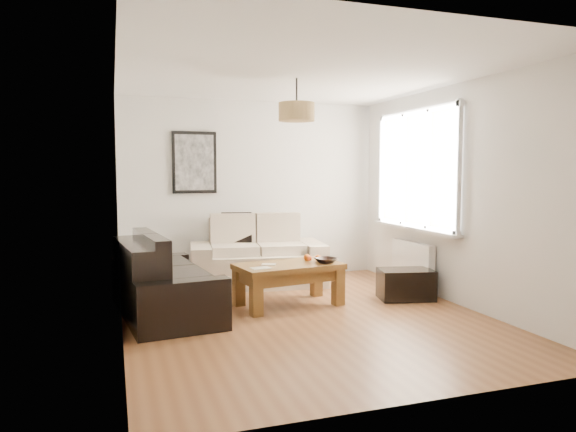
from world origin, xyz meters
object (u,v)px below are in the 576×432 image
object	(u,v)px
sofa_leather	(165,277)
ottoman	(406,284)
coffee_table	(289,284)
loveseat_cream	(257,252)

from	to	relation	value
sofa_leather	ottoman	xyz separation A→B (m)	(2.88, -0.27, -0.22)
coffee_table	loveseat_cream	bearing A→B (deg)	91.96
sofa_leather	coffee_table	size ratio (longest dim) A/B	1.55
coffee_table	ottoman	distance (m)	1.48
ottoman	loveseat_cream	bearing A→B (deg)	136.52
coffee_table	sofa_leather	bearing A→B (deg)	176.33
loveseat_cream	sofa_leather	xyz separation A→B (m)	(-1.37, -1.16, -0.05)
loveseat_cream	coffee_table	size ratio (longest dim) A/B	1.51
sofa_leather	coffee_table	distance (m)	1.42
loveseat_cream	ottoman	distance (m)	2.10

